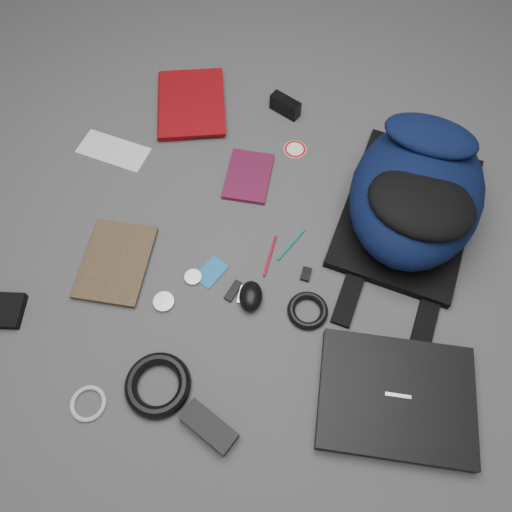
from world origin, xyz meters
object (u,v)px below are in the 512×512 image
(textbook_red, at_px, (158,106))
(mouse, at_px, (251,296))
(laptop, at_px, (396,397))
(power_brick, at_px, (209,427))
(compact_camera, at_px, (285,106))
(pouch, at_px, (4,310))
(backpack, at_px, (417,192))
(comic_book, at_px, (85,258))
(dvd_case, at_px, (248,176))

(textbook_red, height_order, mouse, mouse)
(laptop, relative_size, mouse, 4.23)
(textbook_red, bearing_deg, power_brick, -82.50)
(compact_camera, bearing_deg, laptop, -37.76)
(mouse, distance_m, power_brick, 0.34)
(power_brick, bearing_deg, pouch, -170.36)
(pouch, bearing_deg, backpack, 32.94)
(comic_book, bearing_deg, backpack, 18.36)
(laptop, height_order, comic_book, laptop)
(laptop, relative_size, dvd_case, 2.01)
(power_brick, bearing_deg, mouse, 111.29)
(textbook_red, xyz_separation_m, mouse, (0.49, -0.55, 0.01))
(dvd_case, bearing_deg, laptop, -51.26)
(comic_book, bearing_deg, dvd_case, 40.84)
(backpack, height_order, compact_camera, backpack)
(power_brick, distance_m, pouch, 0.61)
(dvd_case, height_order, mouse, mouse)
(laptop, bearing_deg, power_brick, -163.30)
(dvd_case, bearing_deg, textbook_red, 147.23)
(compact_camera, bearing_deg, pouch, -99.43)
(dvd_case, xyz_separation_m, pouch, (-0.47, -0.60, 0.00))
(compact_camera, relative_size, power_brick, 0.74)
(comic_book, bearing_deg, mouse, -5.61)
(dvd_case, distance_m, compact_camera, 0.29)
(comic_book, distance_m, mouse, 0.47)
(comic_book, xyz_separation_m, power_brick, (0.48, -0.32, 0.01))
(dvd_case, bearing_deg, power_brick, -86.65)
(textbook_red, bearing_deg, comic_book, -109.75)
(compact_camera, height_order, power_brick, compact_camera)
(pouch, bearing_deg, compact_camera, 60.33)
(laptop, bearing_deg, dvd_case, 126.64)
(backpack, xyz_separation_m, mouse, (-0.35, -0.39, -0.09))
(power_brick, relative_size, pouch, 1.45)
(dvd_case, bearing_deg, mouse, -78.51)
(backpack, relative_size, laptop, 1.49)
(textbook_red, distance_m, compact_camera, 0.41)
(dvd_case, xyz_separation_m, compact_camera, (0.03, 0.29, 0.02))
(comic_book, xyz_separation_m, pouch, (-0.13, -0.20, 0.00))
(textbook_red, distance_m, power_brick, 1.02)
(comic_book, relative_size, power_brick, 1.79)
(pouch, bearing_deg, dvd_case, 51.83)
(laptop, distance_m, textbook_red, 1.13)
(comic_book, height_order, dvd_case, comic_book)
(backpack, distance_m, comic_book, 0.92)
(textbook_red, bearing_deg, compact_camera, -6.04)
(laptop, relative_size, power_brick, 2.68)
(laptop, height_order, pouch, laptop)
(textbook_red, xyz_separation_m, compact_camera, (0.40, 0.11, 0.01))
(backpack, distance_m, textbook_red, 0.86)
(power_brick, bearing_deg, laptop, 46.28)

